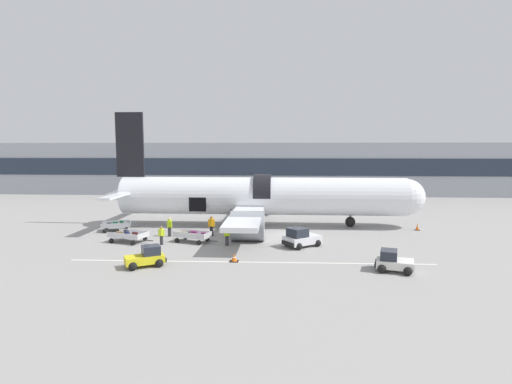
# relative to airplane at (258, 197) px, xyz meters

# --- Properties ---
(ground_plane) EXTENTS (500.00, 500.00, 0.00)m
(ground_plane) POSITION_rel_airplane_xyz_m (2.06, -4.40, -2.99)
(ground_plane) COLOR gray
(apron_marking_line) EXTENTS (25.72, 0.70, 0.01)m
(apron_marking_line) POSITION_rel_airplane_xyz_m (0.23, -13.39, -2.99)
(apron_marking_line) COLOR silver
(apron_marking_line) RESTS_ON ground_plane
(terminal_strip) EXTENTS (109.89, 13.85, 8.89)m
(terminal_strip) POSITION_rel_airplane_xyz_m (2.06, 32.55, 1.46)
(terminal_strip) COLOR #9EA3AD
(terminal_strip) RESTS_ON ground_plane
(airplane) EXTENTS (32.97, 24.89, 11.65)m
(airplane) POSITION_rel_airplane_xyz_m (0.00, 0.00, 0.00)
(airplane) COLOR white
(airplane) RESTS_ON ground_plane
(baggage_tug_lead) EXTENTS (2.72, 2.41, 1.36)m
(baggage_tug_lead) POSITION_rel_airplane_xyz_m (9.66, -14.78, -2.41)
(baggage_tug_lead) COLOR silver
(baggage_tug_lead) RESTS_ON ground_plane
(baggage_tug_mid) EXTENTS (3.34, 3.06, 1.57)m
(baggage_tug_mid) POSITION_rel_airplane_xyz_m (3.97, -8.64, -2.31)
(baggage_tug_mid) COLOR silver
(baggage_tug_mid) RESTS_ON ground_plane
(baggage_tug_rear) EXTENTS (2.88, 2.42, 1.39)m
(baggage_tug_rear) POSITION_rel_airplane_xyz_m (-6.76, -14.79, -2.40)
(baggage_tug_rear) COLOR yellow
(baggage_tug_rear) RESTS_ON ground_plane
(baggage_cart_loading) EXTENTS (4.02, 2.40, 0.94)m
(baggage_cart_loading) POSITION_rel_airplane_xyz_m (-5.14, -7.66, -2.51)
(baggage_cart_loading) COLOR silver
(baggage_cart_loading) RESTS_ON ground_plane
(baggage_cart_queued) EXTENTS (4.13, 2.62, 1.05)m
(baggage_cart_queued) POSITION_rel_airplane_xyz_m (-10.62, -8.00, -2.49)
(baggage_cart_queued) COLOR silver
(baggage_cart_queued) RESTS_ON ground_plane
(baggage_cart_empty) EXTENTS (3.69, 2.66, 0.92)m
(baggage_cart_empty) POSITION_rel_airplane_xyz_m (-13.58, -3.41, -2.54)
(baggage_cart_empty) COLOR #999BA0
(baggage_cart_empty) RESTS_ON ground_plane
(ground_crew_loader_a) EXTENTS (0.54, 0.36, 1.57)m
(ground_crew_loader_a) POSITION_rel_airplane_xyz_m (-7.54, -8.74, -2.17)
(ground_crew_loader_a) COLOR #2D2D33
(ground_crew_loader_a) RESTS_ON ground_plane
(ground_crew_loader_b) EXTENTS (0.57, 0.55, 1.76)m
(ground_crew_loader_b) POSITION_rel_airplane_xyz_m (-7.76, -5.55, -2.07)
(ground_crew_loader_b) COLOR #2D2D33
(ground_crew_loader_b) RESTS_ON ground_plane
(ground_crew_driver) EXTENTS (0.55, 0.55, 1.72)m
(ground_crew_driver) POSITION_rel_airplane_xyz_m (-2.08, -8.68, -2.08)
(ground_crew_driver) COLOR #2D2D33
(ground_crew_driver) RESTS_ON ground_plane
(ground_crew_supervisor) EXTENTS (0.64, 0.44, 1.85)m
(ground_crew_supervisor) POSITION_rel_airplane_xyz_m (-3.99, -5.12, -2.02)
(ground_crew_supervisor) COLOR black
(ground_crew_supervisor) RESTS_ON ground_plane
(safety_cone_nose) EXTENTS (0.45, 0.45, 0.73)m
(safety_cone_nose) POSITION_rel_airplane_xyz_m (15.67, -1.36, -2.65)
(safety_cone_nose) COLOR black
(safety_cone_nose) RESTS_ON ground_plane
(safety_cone_engine_left) EXTENTS (0.62, 0.62, 0.55)m
(safety_cone_engine_left) POSITION_rel_airplane_xyz_m (-0.96, -13.27, -2.74)
(safety_cone_engine_left) COLOR black
(safety_cone_engine_left) RESTS_ON ground_plane
(safety_cone_wingtip) EXTENTS (0.47, 0.47, 0.56)m
(safety_cone_wingtip) POSITION_rel_airplane_xyz_m (0.66, -6.06, -2.74)
(safety_cone_wingtip) COLOR black
(safety_cone_wingtip) RESTS_ON ground_plane
(safety_cone_tail) EXTENTS (0.55, 0.55, 0.66)m
(safety_cone_tail) POSITION_rel_airplane_xyz_m (-14.29, -0.93, -2.68)
(safety_cone_tail) COLOR black
(safety_cone_tail) RESTS_ON ground_plane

